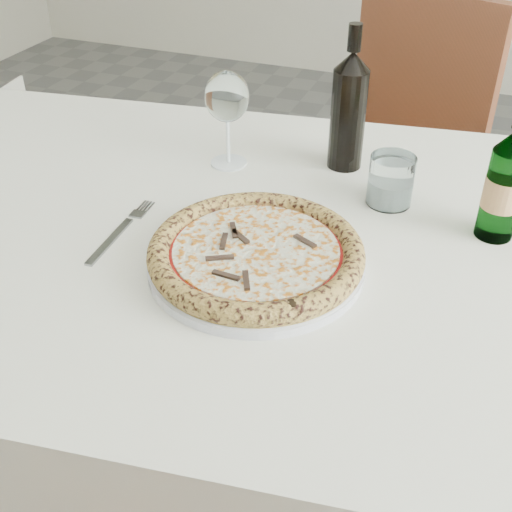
% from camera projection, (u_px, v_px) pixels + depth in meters
% --- Properties ---
extents(dining_table, '(1.68, 1.13, 0.76)m').
position_uv_depth(dining_table, '(278.00, 273.00, 1.06)').
color(dining_table, brown).
rests_on(dining_table, floor).
extents(chair_far, '(0.51, 0.52, 0.93)m').
position_uv_depth(chair_far, '(397.00, 151.00, 1.75)').
color(chair_far, brown).
rests_on(chair_far, floor).
extents(plate, '(0.31, 0.31, 0.02)m').
position_uv_depth(plate, '(256.00, 262.00, 0.93)').
color(plate, white).
rests_on(plate, dining_table).
extents(pizza, '(0.31, 0.31, 0.03)m').
position_uv_depth(pizza, '(256.00, 252.00, 0.92)').
color(pizza, tan).
rests_on(pizza, plate).
extents(fork, '(0.02, 0.19, 0.00)m').
position_uv_depth(fork, '(119.00, 232.00, 1.01)').
color(fork, slate).
rests_on(fork, dining_table).
extents(wine_glass, '(0.08, 0.08, 0.18)m').
position_uv_depth(wine_glass, '(227.00, 99.00, 1.13)').
color(wine_glass, white).
rests_on(wine_glass, dining_table).
extents(tumbler, '(0.08, 0.08, 0.08)m').
position_uv_depth(tumbler, '(390.00, 184.00, 1.06)').
color(tumbler, white).
rests_on(tumbler, dining_table).
extents(beer_bottle, '(0.06, 0.06, 0.22)m').
position_uv_depth(beer_bottle, '(505.00, 184.00, 0.95)').
color(beer_bottle, '#306F36').
rests_on(beer_bottle, dining_table).
extents(wine_bottle, '(0.06, 0.06, 0.26)m').
position_uv_depth(wine_bottle, '(349.00, 109.00, 1.13)').
color(wine_bottle, black).
rests_on(wine_bottle, dining_table).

